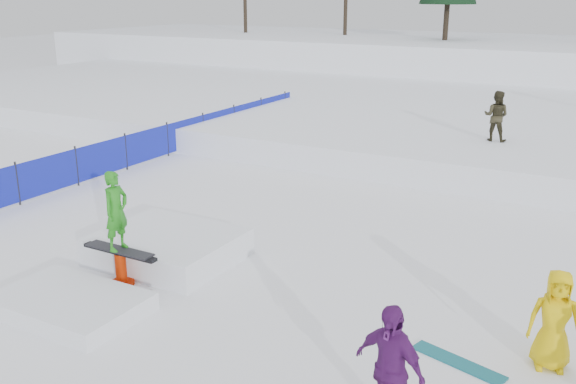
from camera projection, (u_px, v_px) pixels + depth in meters
The scene contains 9 objects.
ground at pixel (213, 271), 12.09m from camera, with size 120.00×120.00×0.00m, color white.
snow_berm at pixel (519, 62), 36.70m from camera, with size 60.00×14.00×2.40m, color white.
snow_midrise at pixel (450, 115), 25.29m from camera, with size 50.00×18.00×0.80m, color white.
safety_fence at pixel (168, 139), 20.46m from camera, with size 0.05×16.00×1.10m.
walker_olive at pixel (496, 116), 18.90m from camera, with size 0.72×0.56×1.49m, color #2D2919.
spectator_purple at pixel (389, 369), 7.49m from camera, with size 0.97×0.40×1.65m, color #571A66.
spectator_yellow at pixel (555, 320), 8.79m from camera, with size 0.71×0.46×1.46m, color #E9C206.
loose_board_teal at pixel (458, 362), 9.08m from camera, with size 1.40×0.28×0.03m, color #145B66.
jib_rail_feature at pixel (143, 258), 11.93m from camera, with size 2.60×4.40×2.11m.
Camera 1 is at (6.67, -8.98, 5.03)m, focal length 40.00 mm.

